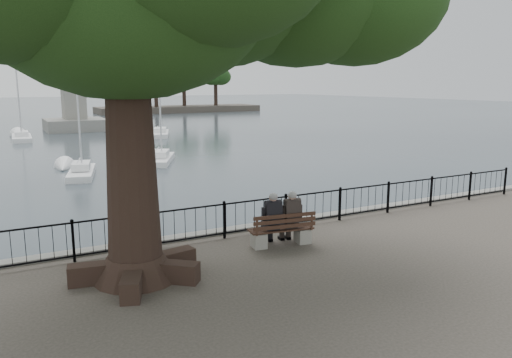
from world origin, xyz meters
TOP-DOWN VIEW (x-y plane):
  - harbor at (0.00, 3.00)m, footprint 260.00×260.00m
  - railing at (0.00, 2.50)m, footprint 22.06×0.06m
  - bench at (0.09, 1.22)m, footprint 1.81×0.77m
  - person_left at (-0.15, 1.36)m, footprint 0.47×0.77m
  - person_right at (0.39, 1.28)m, footprint 0.47×0.77m
  - lion_monument at (2.00, 49.92)m, footprint 6.42×6.42m
  - sailboat_b at (-2.11, 20.01)m, footprint 2.36×4.91m
  - sailboat_c at (3.47, 22.76)m, footprint 3.30×5.05m
  - sailboat_g at (8.66, 39.48)m, footprint 3.37×5.92m
  - sailboat_h at (-4.02, 41.84)m, footprint 1.85×5.93m
  - far_shore at (25.54, 79.46)m, footprint 30.00×8.60m

SIDE VIEW (x-z plane):
  - sailboat_g at x=8.66m, z-range -6.09..4.71m
  - sailboat_c at x=3.47m, z-range -5.91..4.56m
  - sailboat_b at x=-2.11m, z-range -6.01..4.68m
  - sailboat_h at x=-4.02m, z-range -7.71..6.50m
  - harbor at x=0.00m, z-range -1.10..0.10m
  - bench at x=0.09m, z-range -0.14..0.79m
  - railing at x=0.00m, z-range 0.06..1.06m
  - person_left at x=-0.15m, z-range -0.06..1.41m
  - person_right at x=0.39m, z-range -0.06..1.41m
  - lion_monument at x=2.00m, z-range -3.30..6.06m
  - far_shore at x=25.54m, z-range -1.59..7.59m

